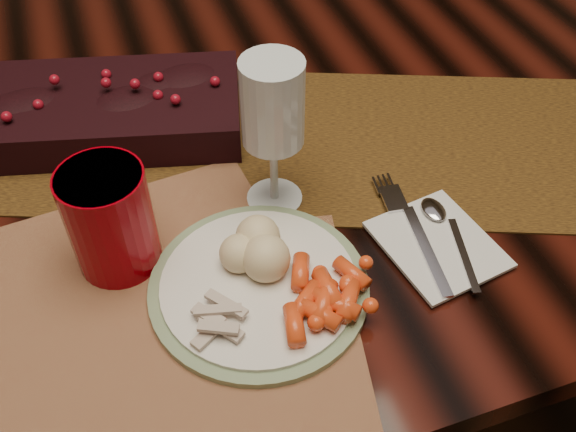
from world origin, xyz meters
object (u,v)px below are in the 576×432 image
object	(u,v)px
centerpiece	(106,105)
red_cup	(110,220)
dinner_plate	(259,286)
wine_glass	(273,138)
dining_table	(243,286)
mashed_potatoes	(252,245)
baby_carrots	(330,290)
turkey_shreds	(223,316)
placemat_main	(132,360)
napkin	(437,244)

from	to	relation	value
centerpiece	red_cup	world-z (taller)	red_cup
centerpiece	dinner_plate	world-z (taller)	centerpiece
centerpiece	dinner_plate	xyz separation A→B (m)	(0.11, -0.34, -0.03)
centerpiece	wine_glass	distance (m)	0.28
dining_table	wine_glass	xyz separation A→B (m)	(0.01, -0.16, 0.47)
mashed_potatoes	wine_glass	size ratio (longest dim) A/B	0.45
dining_table	baby_carrots	bearing A→B (deg)	-86.95
centerpiece	turkey_shreds	xyz separation A→B (m)	(0.06, -0.38, -0.01)
centerpiece	dinner_plate	size ratio (longest dim) A/B	1.50
placemat_main	turkey_shreds	bearing A→B (deg)	14.35
mashed_potatoes	turkey_shreds	size ratio (longest dim) A/B	1.17
baby_carrots	red_cup	distance (m)	0.25
wine_glass	placemat_main	bearing A→B (deg)	-140.39
turkey_shreds	napkin	bearing A→B (deg)	6.43
dinner_plate	napkin	world-z (taller)	dinner_plate
napkin	red_cup	distance (m)	0.37
mashed_potatoes	turkey_shreds	bearing A→B (deg)	-127.93
dinner_plate	turkey_shreds	world-z (taller)	turkey_shreds
baby_carrots	wine_glass	size ratio (longest dim) A/B	0.60
centerpiece	dinner_plate	distance (m)	0.36
placemat_main	red_cup	size ratio (longest dim) A/B	3.67
dining_table	placemat_main	bearing A→B (deg)	-120.14
centerpiece	napkin	bearing A→B (deg)	-46.87
dinner_plate	baby_carrots	world-z (taller)	baby_carrots
centerpiece	baby_carrots	distance (m)	0.42
centerpiece	red_cup	bearing A→B (deg)	-95.55
red_cup	dining_table	bearing A→B (deg)	47.48
placemat_main	napkin	xyz separation A→B (m)	(0.36, 0.03, 0.00)
centerpiece	napkin	world-z (taller)	centerpiece
baby_carrots	wine_glass	world-z (taller)	wine_glass
centerpiece	dinner_plate	bearing A→B (deg)	-71.91
napkin	wine_glass	xyz separation A→B (m)	(-0.15, 0.14, 0.09)
dining_table	wine_glass	world-z (taller)	wine_glass
dining_table	mashed_potatoes	xyz separation A→B (m)	(-0.04, -0.26, 0.42)
dining_table	napkin	xyz separation A→B (m)	(0.17, -0.30, 0.38)
placemat_main	wine_glass	distance (m)	0.29
baby_carrots	turkey_shreds	size ratio (longest dim) A/B	1.58
dining_table	red_cup	world-z (taller)	red_cup
wine_glass	mashed_potatoes	bearing A→B (deg)	-119.97
baby_carrots	placemat_main	bearing A→B (deg)	179.36
red_cup	napkin	bearing A→B (deg)	-16.15
dinner_plate	napkin	xyz separation A→B (m)	(0.21, -0.01, -0.00)
placemat_main	baby_carrots	bearing A→B (deg)	11.21
centerpiece	turkey_shreds	bearing A→B (deg)	-80.67
dining_table	baby_carrots	distance (m)	0.53
baby_carrots	napkin	world-z (taller)	baby_carrots
centerpiece	baby_carrots	xyz separation A→B (m)	(0.18, -0.38, -0.01)
baby_carrots	dinner_plate	bearing A→B (deg)	146.49
placemat_main	napkin	distance (m)	0.36
placemat_main	turkey_shreds	distance (m)	0.10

